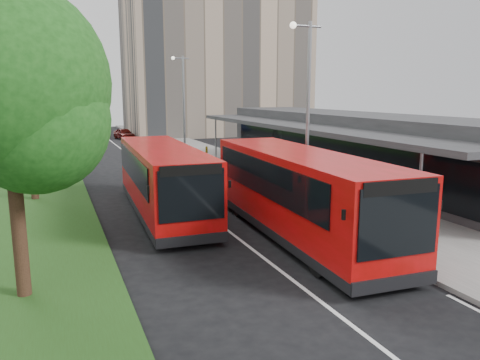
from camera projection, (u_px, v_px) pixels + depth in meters
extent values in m
plane|color=black|center=(234.00, 235.00, 17.45)|extent=(120.00, 120.00, 0.00)
cube|color=slate|center=(213.00, 157.00, 37.86)|extent=(5.00, 80.00, 0.15)
cube|color=#224516|center=(39.00, 167.00, 33.06)|extent=(5.00, 80.00, 0.10)
cube|color=silver|center=(152.00, 172.00, 31.11)|extent=(0.12, 70.00, 0.01)
cube|color=silver|center=(479.00, 311.00, 11.38)|extent=(0.12, 2.00, 0.01)
cube|color=silver|center=(339.00, 240.00, 16.84)|extent=(0.12, 2.00, 0.01)
cube|color=silver|center=(268.00, 204.00, 22.31)|extent=(0.12, 2.00, 0.01)
cube|color=silver|center=(224.00, 182.00, 27.77)|extent=(0.12, 2.00, 0.01)
cube|color=silver|center=(195.00, 167.00, 33.24)|extent=(0.12, 2.00, 0.01)
cube|color=silver|center=(174.00, 157.00, 38.70)|extent=(0.12, 2.00, 0.01)
cube|color=silver|center=(159.00, 149.00, 44.16)|extent=(0.12, 2.00, 0.01)
cube|color=silver|center=(146.00, 143.00, 49.63)|extent=(0.12, 2.00, 0.01)
cube|color=silver|center=(137.00, 138.00, 55.09)|extent=(0.12, 2.00, 0.01)
cube|color=silver|center=(129.00, 134.00, 60.56)|extent=(0.12, 2.00, 0.01)
cube|color=tan|center=(216.00, 62.00, 59.21)|extent=(22.00, 12.00, 18.00)
cube|color=#29292C|center=(354.00, 147.00, 28.43)|extent=(5.00, 26.00, 4.00)
cube|color=black|center=(318.00, 155.00, 27.57)|extent=(0.06, 24.00, 2.20)
cube|color=#29292C|center=(300.00, 127.00, 26.78)|extent=(2.80, 26.00, 0.25)
cylinder|color=gray|center=(419.00, 195.00, 16.59)|extent=(0.12, 0.12, 3.30)
cylinder|color=gray|center=(216.00, 139.00, 36.63)|extent=(0.12, 0.12, 3.30)
cylinder|color=#311D13|center=(19.00, 226.00, 11.77)|extent=(0.36, 0.36, 3.88)
sphere|color=#154612|center=(6.00, 83.00, 11.12)|extent=(4.94, 4.94, 4.94)
sphere|color=#154612|center=(36.00, 121.00, 11.14)|extent=(3.53, 3.53, 3.53)
cylinder|color=#311D13|center=(32.00, 159.00, 22.67)|extent=(0.36, 0.36, 4.17)
sphere|color=#154612|center=(26.00, 79.00, 21.97)|extent=(5.31, 5.31, 5.31)
sphere|color=#154612|center=(41.00, 99.00, 22.00)|extent=(3.79, 3.79, 3.79)
sphere|color=#154612|center=(16.00, 93.00, 22.36)|extent=(4.17, 4.17, 4.17)
cylinder|color=#311D13|center=(37.00, 137.00, 33.60)|extent=(0.36, 0.36, 4.15)
sphere|color=#154612|center=(33.00, 84.00, 32.91)|extent=(5.28, 5.28, 5.28)
sphere|color=#154612|center=(43.00, 97.00, 32.94)|extent=(3.77, 3.77, 3.77)
sphere|color=#154612|center=(26.00, 93.00, 33.30)|extent=(4.15, 4.15, 4.15)
cylinder|color=gray|center=(308.00, 118.00, 20.05)|extent=(0.16, 0.16, 8.00)
cylinder|color=gray|center=(306.00, 26.00, 19.28)|extent=(1.40, 0.10, 0.10)
sphere|color=silver|center=(293.00, 25.00, 19.06)|extent=(0.28, 0.28, 0.28)
cylinder|color=gray|center=(184.00, 106.00, 38.27)|extent=(0.16, 0.16, 8.00)
cylinder|color=gray|center=(180.00, 58.00, 37.49)|extent=(1.40, 0.10, 0.10)
sphere|color=silver|center=(173.00, 58.00, 37.27)|extent=(0.28, 0.28, 0.28)
cube|color=red|center=(300.00, 190.00, 16.92)|extent=(3.14, 11.13, 2.78)
cube|color=black|center=(299.00, 227.00, 17.17)|extent=(3.16, 11.15, 0.31)
cube|color=black|center=(399.00, 222.00, 11.74)|extent=(2.36, 0.16, 1.84)
cube|color=black|center=(247.00, 158.00, 21.96)|extent=(2.31, 0.16, 1.36)
cube|color=black|center=(262.00, 178.00, 16.68)|extent=(0.50, 9.44, 1.26)
cube|color=black|center=(328.00, 173.00, 17.55)|extent=(0.50, 9.44, 1.26)
cube|color=black|center=(395.00, 283.00, 12.03)|extent=(2.62, 0.20, 0.37)
cube|color=black|center=(401.00, 187.00, 11.56)|extent=(2.20, 0.14, 0.37)
cube|color=black|center=(344.00, 215.00, 11.42)|extent=(0.08, 0.08, 0.26)
cube|color=black|center=(440.00, 205.00, 12.38)|extent=(0.08, 0.08, 0.26)
cylinder|color=black|center=(320.00, 261.00, 13.49)|extent=(0.36, 0.96, 0.94)
cylinder|color=black|center=(384.00, 252.00, 14.21)|extent=(0.36, 0.96, 0.94)
cylinder|color=black|center=(239.00, 205.00, 20.10)|extent=(0.36, 0.96, 0.94)
cylinder|color=black|center=(285.00, 201.00, 20.82)|extent=(0.36, 0.96, 0.94)
cube|color=red|center=(163.00, 177.00, 20.21)|extent=(2.93, 10.47, 2.62)
cube|color=black|center=(164.00, 206.00, 20.44)|extent=(2.95, 10.50, 0.30)
cube|color=black|center=(192.00, 195.00, 15.33)|extent=(2.22, 0.15, 1.73)
cube|color=black|center=(145.00, 153.00, 24.95)|extent=(2.17, 0.15, 1.28)
cube|color=black|center=(132.00, 167.00, 19.98)|extent=(0.44, 8.89, 1.19)
cube|color=black|center=(190.00, 164.00, 20.81)|extent=(0.44, 8.89, 1.19)
cube|color=black|center=(193.00, 240.00, 15.61)|extent=(2.47, 0.19, 0.35)
cube|color=black|center=(191.00, 170.00, 15.17)|extent=(2.07, 0.13, 0.35)
cube|color=black|center=(148.00, 190.00, 15.03)|extent=(0.08, 0.08, 0.25)
cube|color=black|center=(230.00, 184.00, 15.94)|extent=(0.08, 0.08, 0.25)
cylinder|color=black|center=(153.00, 227.00, 16.98)|extent=(0.34, 0.90, 0.89)
cylinder|color=black|center=(208.00, 222.00, 17.66)|extent=(0.34, 0.90, 0.89)
cylinder|color=black|center=(131.00, 191.00, 23.20)|extent=(0.34, 0.90, 0.89)
cylinder|color=black|center=(172.00, 188.00, 23.88)|extent=(0.34, 0.90, 0.89)
cylinder|color=#382717|center=(261.00, 171.00, 28.16)|extent=(0.54, 0.54, 0.83)
cylinder|color=yellow|center=(207.00, 153.00, 35.54)|extent=(0.21, 0.21, 1.07)
imported|color=#530F0B|center=(124.00, 134.00, 53.22)|extent=(2.25, 3.95, 1.27)
imported|color=navy|center=(93.00, 132.00, 56.78)|extent=(1.30, 3.45, 1.13)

